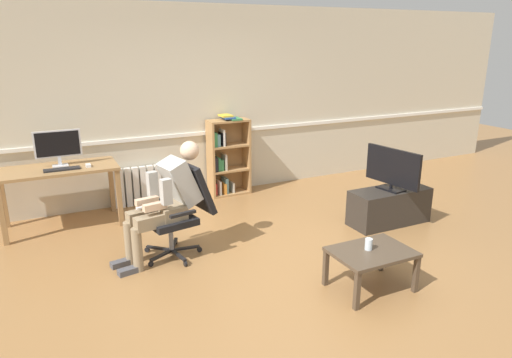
# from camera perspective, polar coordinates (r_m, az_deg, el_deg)

# --- Properties ---
(ground_plane) EXTENTS (18.00, 18.00, 0.00)m
(ground_plane) POSITION_cam_1_polar(r_m,az_deg,el_deg) (4.75, 2.94, -11.05)
(ground_plane) COLOR olive
(back_wall) EXTENTS (12.00, 0.13, 2.70)m
(back_wall) POSITION_cam_1_polar(r_m,az_deg,el_deg) (6.69, -8.06, 9.20)
(back_wall) COLOR beige
(back_wall) RESTS_ON ground_plane
(computer_desk) EXTENTS (1.35, 0.65, 0.76)m
(computer_desk) POSITION_cam_1_polar(r_m,az_deg,el_deg) (6.02, -23.20, 0.37)
(computer_desk) COLOR #9E7547
(computer_desk) RESTS_ON ground_plane
(imac_monitor) EXTENTS (0.53, 0.14, 0.43)m
(imac_monitor) POSITION_cam_1_polar(r_m,az_deg,el_deg) (6.02, -23.30, 3.85)
(imac_monitor) COLOR silver
(imac_monitor) RESTS_ON computer_desk
(keyboard) EXTENTS (0.40, 0.12, 0.02)m
(keyboard) POSITION_cam_1_polar(r_m,az_deg,el_deg) (5.86, -22.87, 1.12)
(keyboard) COLOR black
(keyboard) RESTS_ON computer_desk
(computer_mouse) EXTENTS (0.06, 0.10, 0.03)m
(computer_mouse) POSITION_cam_1_polar(r_m,az_deg,el_deg) (5.90, -20.03, 1.59)
(computer_mouse) COLOR white
(computer_mouse) RESTS_ON computer_desk
(bookshelf) EXTENTS (0.60, 0.29, 1.19)m
(bookshelf) POSITION_cam_1_polar(r_m,az_deg,el_deg) (6.79, -3.74, 2.71)
(bookshelf) COLOR #AD7F4C
(bookshelf) RESTS_ON ground_plane
(radiator) EXTENTS (0.80, 0.08, 0.54)m
(radiator) POSITION_cam_1_polar(r_m,az_deg,el_deg) (6.62, -14.17, -0.81)
(radiator) COLOR white
(radiator) RESTS_ON ground_plane
(office_chair) EXTENTS (0.78, 0.63, 0.98)m
(office_chair) POSITION_cam_1_polar(r_m,az_deg,el_deg) (4.95, -9.11, -3.42)
(office_chair) COLOR black
(office_chair) RESTS_ON ground_plane
(person_seated) EXTENTS (1.00, 0.48, 1.22)m
(person_seated) POSITION_cam_1_polar(r_m,az_deg,el_deg) (4.83, -11.04, -2.44)
(person_seated) COLOR #937F60
(person_seated) RESTS_ON ground_plane
(tv_stand) EXTENTS (1.03, 0.41, 0.44)m
(tv_stand) POSITION_cam_1_polar(r_m,az_deg,el_deg) (6.01, 16.13, -3.27)
(tv_stand) COLOR #2D2823
(tv_stand) RESTS_ON ground_plane
(tv_screen) EXTENTS (0.25, 0.79, 0.52)m
(tv_screen) POSITION_cam_1_polar(r_m,az_deg,el_deg) (5.86, 16.53, 1.26)
(tv_screen) COLOR black
(tv_screen) RESTS_ON tv_stand
(coffee_table) EXTENTS (0.73, 0.53, 0.38)m
(coffee_table) POSITION_cam_1_polar(r_m,az_deg,el_deg) (4.39, 14.08, -9.17)
(coffee_table) COLOR #4C3D2D
(coffee_table) RESTS_ON ground_plane
(drinking_glass) EXTENTS (0.07, 0.07, 0.11)m
(drinking_glass) POSITION_cam_1_polar(r_m,az_deg,el_deg) (4.36, 13.76, -7.83)
(drinking_glass) COLOR silver
(drinking_glass) RESTS_ON coffee_table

